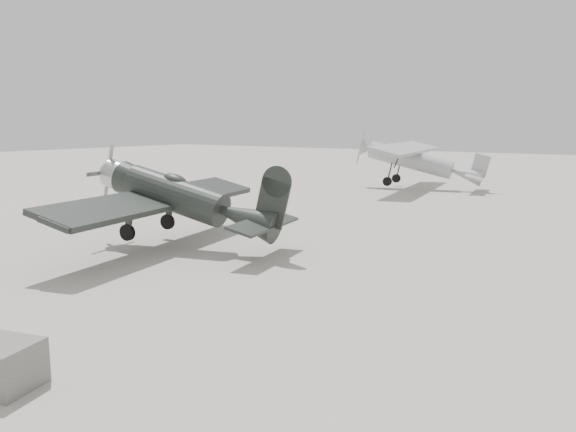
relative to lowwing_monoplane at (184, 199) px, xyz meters
name	(u,v)px	position (x,y,z in m)	size (l,w,h in m)	color
ground	(221,285)	(4.16, -2.86, -1.85)	(160.00, 160.00, 0.00)	#A29A8F
lowwing_monoplane	(184,199)	(0.00, 0.00, 0.00)	(7.83, 10.88, 3.49)	black
highwing_monoplane	(416,157)	(-0.24, 23.06, 0.39)	(9.04, 12.68, 3.58)	#ACAEB1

